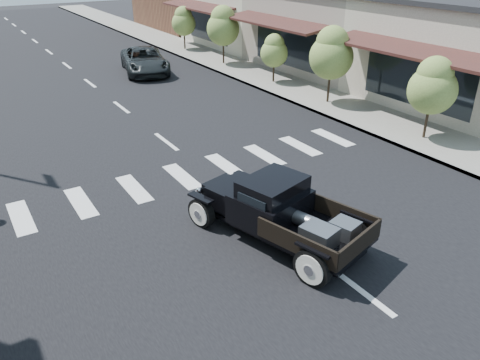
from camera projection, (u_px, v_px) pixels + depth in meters
ground at (276, 226)px, 12.27m from camera, size 120.00×120.00×0.00m
road at (101, 92)px, 23.64m from camera, size 14.00×80.00×0.02m
road_markings at (137, 120)px, 19.85m from camera, size 12.00×60.00×0.06m
sidewalk_right at (243, 70)px, 27.65m from camera, size 3.00×80.00×0.15m
storefront_mid at (351, 27)px, 28.26m from camera, size 10.00×9.00×4.50m
storefront_far at (266, 12)px, 35.08m from camera, size 10.00×9.00×4.50m
small_tree_a at (430, 100)px, 16.99m from camera, size 1.75×1.75×2.91m
small_tree_b at (330, 66)px, 21.00m from camera, size 1.97×1.97×3.28m
small_tree_c at (274, 59)px, 24.47m from camera, size 1.43×1.43×2.38m
small_tree_d at (223, 36)px, 28.26m from camera, size 1.97×1.97×3.28m
small_tree_e at (184, 29)px, 32.50m from camera, size 1.65×1.65×2.74m
hotrod_pickup at (279, 210)px, 11.38m from camera, size 3.41×5.17×1.65m
second_car at (145, 61)px, 26.99m from camera, size 3.44×5.46×1.40m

